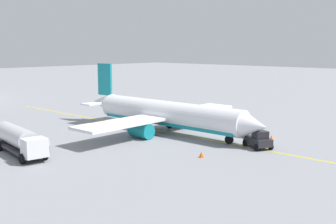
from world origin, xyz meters
The scene contains 8 objects.
ground_plane centered at (0.00, 0.00, 0.00)m, with size 400.00×400.00×0.00m, color gray.
airplane centered at (-0.51, -0.01, 2.61)m, with size 32.89×29.24×9.56m.
fuel_tanker centered at (-4.04, -20.53, 1.73)m, with size 11.46×3.99×3.15m.
pushback_tug centered at (14.36, 0.78, 1.01)m, with size 4.12×3.60×2.20m.
refueling_worker centered at (-2.39, -18.00, 0.82)m, with size 0.55×0.40×1.71m.
safety_cone_nose centered at (12.01, -7.34, 0.34)m, with size 0.61×0.61×0.68m, color #F2590F.
safety_cone_wingtip centered at (13.21, 6.11, 0.28)m, with size 0.51×0.51×0.57m, color #F2590F.
taxi_line_marking centered at (0.00, 0.00, 0.01)m, with size 79.80×0.30×0.01m, color yellow.
Camera 1 is at (39.59, -42.20, 12.11)m, focal length 43.77 mm.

